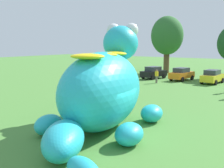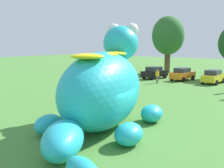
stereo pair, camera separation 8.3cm
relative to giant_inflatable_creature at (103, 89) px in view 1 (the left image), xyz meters
The scene contains 9 objects.
ground_plane 2.74m from the giant_inflatable_creature, 16.85° to the right, with size 160.00×160.00×0.00m, color #4C8438.
giant_inflatable_creature is the anchor object (origin of this frame).
car_black 24.02m from the giant_inflatable_creature, 109.08° to the left, with size 2.60×4.38×1.72m.
car_orange 23.48m from the giant_inflatable_creature, 99.52° to the left, with size 2.44×4.32×1.72m.
car_yellow 22.56m from the giant_inflatable_creature, 89.13° to the left, with size 2.16×4.21×1.72m.
tree_far_left 38.25m from the giant_inflatable_creature, 123.00° to the left, with size 4.05×4.05×7.19m.
tree_left 32.43m from the giant_inflatable_creature, 107.14° to the left, with size 5.32×5.32×9.45m.
spectator_near_inflatable 19.66m from the giant_inflatable_creature, 106.36° to the left, with size 0.38×0.26×1.71m.
spectator_mid_field 9.70m from the giant_inflatable_creature, 128.63° to the left, with size 0.38×0.26×1.71m.
Camera 1 is at (8.26, -12.50, 5.03)m, focal length 44.53 mm.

